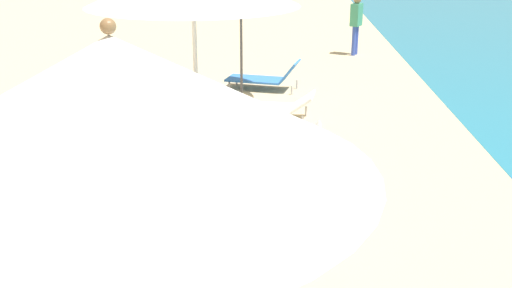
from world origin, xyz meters
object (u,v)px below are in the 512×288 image
at_px(umbrella_second, 115,108).
at_px(lounger_third_inland, 288,215).
at_px(lounger_farthest_shoreside, 265,77).
at_px(person_walking_near, 356,19).
at_px(lounger_third_shoreside, 269,152).
at_px(lounger_farthest_inland, 275,106).

xyz_separation_m(umbrella_second, lounger_third_inland, (0.69, 3.46, -2.16)).
bearing_deg(lounger_farthest_shoreside, person_walking_near, -107.84).
height_order(umbrella_second, lounger_third_inland, umbrella_second).
bearing_deg(person_walking_near, lounger_third_shoreside, -76.52).
distance_m(umbrella_second, person_walking_near, 13.99).
bearing_deg(umbrella_second, person_walking_near, 79.78).
bearing_deg(lounger_third_inland, person_walking_near, -106.07).
height_order(umbrella_second, lounger_farthest_shoreside, umbrella_second).
xyz_separation_m(lounger_third_inland, person_walking_near, (1.77, 10.23, 0.61)).
height_order(umbrella_second, person_walking_near, umbrella_second).
bearing_deg(lounger_third_shoreside, person_walking_near, -101.88).
xyz_separation_m(lounger_farthest_inland, person_walking_near, (1.99, 5.88, 0.69)).
bearing_deg(person_walking_near, lounger_farthest_inland, -81.42).
relative_size(lounger_farthest_shoreside, person_walking_near, 1.02).
bearing_deg(lounger_third_shoreside, lounger_third_inland, 99.26).
height_order(lounger_third_inland, person_walking_near, person_walking_near).
distance_m(lounger_farthest_shoreside, lounger_farthest_inland, 2.11).
bearing_deg(umbrella_second, lounger_third_shoreside, 85.38).
xyz_separation_m(lounger_farthest_shoreside, person_walking_near, (2.24, 3.79, 0.67)).
xyz_separation_m(lounger_third_inland, lounger_farthest_shoreside, (-0.46, 6.44, -0.06)).
relative_size(lounger_third_shoreside, lounger_farthest_inland, 1.05).
distance_m(lounger_third_shoreside, lounger_farthest_shoreside, 4.46).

